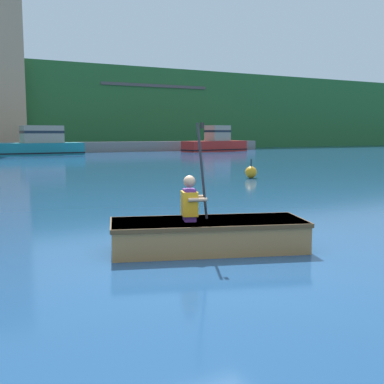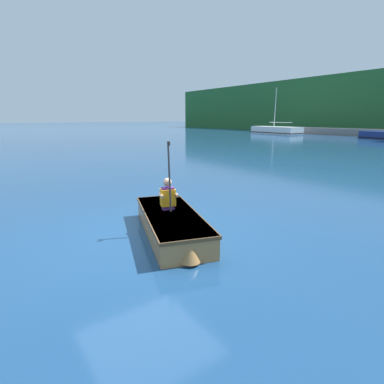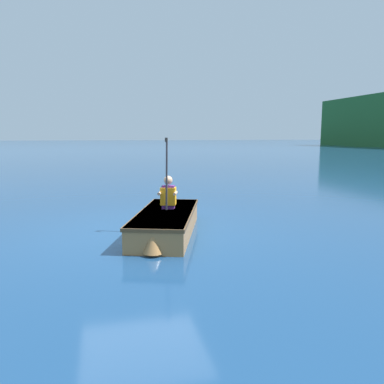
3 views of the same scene
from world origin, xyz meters
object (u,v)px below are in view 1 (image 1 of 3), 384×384
Objects in this scene: rowboat_foreground at (211,233)px; person_paddler at (190,200)px; channel_buoy at (251,172)px; moored_boat_dock_center_near at (216,143)px; moored_boat_dock_west_inner at (39,144)px.

person_paddler is (-0.29, 0.10, 0.49)m from rowboat_foreground.
moored_boat_dock_center_near is at bearing 62.35° from channel_buoy.
moored_boat_dock_center_near is 9.48× the size of channel_buoy.
moored_boat_dock_west_inner is 24.09m from channel_buoy.
channel_buoy reaches higher than rowboat_foreground.
person_paddler is at bearing 161.43° from rowboat_foreground.
person_paddler is 1.91× the size of channel_buoy.
channel_buoy is (-12.55, -23.95, -0.57)m from moored_boat_dock_center_near.
rowboat_foreground is at bearing -18.57° from person_paddler.
moored_boat_dock_center_near is 2.33× the size of rowboat_foreground.
channel_buoy is (3.36, -23.85, -0.62)m from moored_boat_dock_west_inner.
rowboat_foreground is (-3.51, -32.81, -0.60)m from moored_boat_dock_west_inner.
moored_boat_dock_center_near is at bearing 0.37° from moored_boat_dock_west_inner.
moored_boat_dock_west_inner reaches higher than rowboat_foreground.
moored_boat_dock_west_inner is 4.97× the size of person_paddler.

